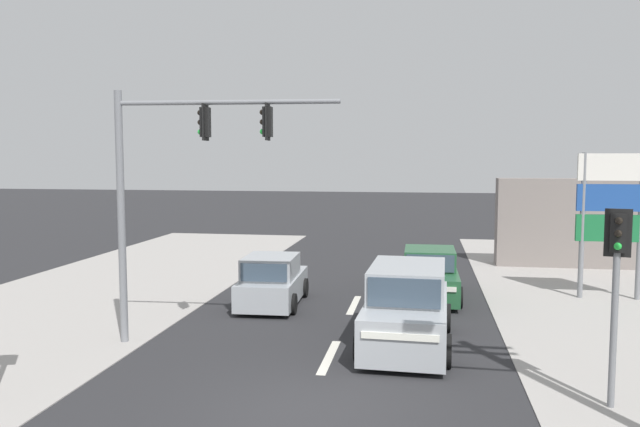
% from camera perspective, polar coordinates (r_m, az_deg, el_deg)
% --- Properties ---
extents(ground_plane, '(140.00, 140.00, 0.00)m').
position_cam_1_polar(ground_plane, '(11.51, -1.51, -17.56)').
color(ground_plane, '#28282B').
extents(lane_dash_mid, '(0.20, 2.40, 0.01)m').
position_cam_1_polar(lane_dash_mid, '(14.28, 0.84, -12.96)').
color(lane_dash_mid, silver).
rests_on(lane_dash_mid, ground).
extents(lane_dash_far, '(0.20, 2.40, 0.01)m').
position_cam_1_polar(lane_dash_far, '(19.06, 3.13, -8.33)').
color(lane_dash_far, silver).
rests_on(lane_dash_far, ground).
extents(kerb_left_verge, '(8.00, 40.00, 0.02)m').
position_cam_1_polar(kerb_left_verge, '(18.40, -26.19, -9.33)').
color(kerb_left_verge, '#A39E99').
rests_on(kerb_left_verge, ground).
extents(traffic_signal_mast, '(5.28, 0.53, 6.00)m').
position_cam_1_polar(traffic_signal_mast, '(14.94, -13.26, 3.87)').
color(traffic_signal_mast, slate).
rests_on(traffic_signal_mast, ground).
extents(pedestal_signal_right_kerb, '(0.44, 0.31, 3.56)m').
position_cam_1_polar(pedestal_signal_right_kerb, '(12.06, 25.46, -5.02)').
color(pedestal_signal_right_kerb, slate).
rests_on(pedestal_signal_right_kerb, ground).
extents(shopping_plaza_sign, '(2.10, 0.16, 4.60)m').
position_cam_1_polar(shopping_plaza_sign, '(21.35, 25.14, 0.73)').
color(shopping_plaza_sign, slate).
rests_on(shopping_plaza_sign, ground).
extents(suv_oncoming_mid, '(2.18, 4.60, 1.90)m').
position_cam_1_polar(suv_oncoming_mid, '(15.06, 7.96, -8.57)').
color(suv_oncoming_mid, '#A3A8AD').
rests_on(suv_oncoming_mid, ground).
extents(sedan_receding_far, '(1.91, 4.25, 1.56)m').
position_cam_1_polar(sedan_receding_far, '(20.21, 9.98, -5.60)').
color(sedan_receding_far, '#235633').
rests_on(sedan_receding_far, ground).
extents(hatchback_kerbside_parked, '(1.89, 3.70, 1.53)m').
position_cam_1_polar(hatchback_kerbside_parked, '(18.93, -4.38, -6.27)').
color(hatchback_kerbside_parked, '#A3A8AD').
rests_on(hatchback_kerbside_parked, ground).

